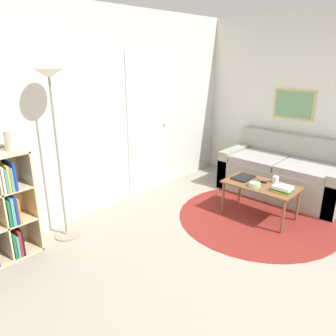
{
  "coord_description": "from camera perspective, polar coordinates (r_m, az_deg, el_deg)",
  "views": [
    {
      "loc": [
        -2.62,
        -0.82,
        2.01
      ],
      "look_at": [
        -0.15,
        1.44,
        0.85
      ],
      "focal_mm": 35.0,
      "sensor_mm": 36.0,
      "label": 1
    }
  ],
  "objects": [
    {
      "name": "wall_right",
      "position": [
        5.5,
        19.59,
        10.59
      ],
      "size": [
        0.08,
        5.61,
        2.6
      ],
      "color": "silver",
      "rests_on": "ground_plane"
    },
    {
      "name": "coffee_table",
      "position": [
        4.35,
        15.84,
        -3.36
      ],
      "size": [
        0.51,
        0.91,
        0.45
      ],
      "color": "brown",
      "rests_on": "ground_plane"
    },
    {
      "name": "cup",
      "position": [
        4.42,
        18.23,
        -1.92
      ],
      "size": [
        0.08,
        0.08,
        0.08
      ],
      "color": "white",
      "rests_on": "coffee_table"
    },
    {
      "name": "rug",
      "position": [
        4.48,
        15.29,
        -8.25
      ],
      "size": [
        2.04,
        2.04,
        0.01
      ],
      "color": "maroon",
      "rests_on": "ground_plane"
    },
    {
      "name": "vase_on_shelf",
      "position": [
        3.57,
        -25.71,
        4.33
      ],
      "size": [
        0.12,
        0.12,
        0.2
      ],
      "color": "#B7B2A8",
      "rests_on": "bookshelf"
    },
    {
      "name": "wall_back",
      "position": [
        4.41,
        -10.16,
        9.4
      ],
      "size": [
        7.75,
        0.11,
        2.6
      ],
      "color": "silver",
      "rests_on": "ground_plane"
    },
    {
      "name": "book_stack_on_table",
      "position": [
        4.16,
        19.35,
        -3.44
      ],
      "size": [
        0.16,
        0.22,
        0.08
      ],
      "color": "gold",
      "rests_on": "coffee_table"
    },
    {
      "name": "ground_plane",
      "position": [
        3.4,
        21.08,
        -18.58
      ],
      "size": [
        14.0,
        14.0,
        0.0
      ],
      "primitive_type": "plane",
      "color": "gray"
    },
    {
      "name": "couch",
      "position": [
        5.25,
        19.6,
        -1.07
      ],
      "size": [
        0.86,
        1.76,
        0.87
      ],
      "color": "gray",
      "rests_on": "ground_plane"
    },
    {
      "name": "remote",
      "position": [
        4.38,
        15.68,
        -2.3
      ],
      "size": [
        0.1,
        0.18,
        0.02
      ],
      "color": "black",
      "rests_on": "coffee_table"
    },
    {
      "name": "floor_lamp",
      "position": [
        3.6,
        -19.64,
        11.29
      ],
      "size": [
        0.31,
        0.31,
        1.89
      ],
      "color": "gray",
      "rests_on": "ground_plane"
    },
    {
      "name": "laptop",
      "position": [
        4.48,
        12.97,
        -1.61
      ],
      "size": [
        0.31,
        0.22,
        0.02
      ],
      "color": "black",
      "rests_on": "coffee_table"
    },
    {
      "name": "bowl",
      "position": [
        4.22,
        14.87,
        -2.81
      ],
      "size": [
        0.14,
        0.14,
        0.05
      ],
      "color": "#9ED193",
      "rests_on": "coffee_table"
    }
  ]
}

